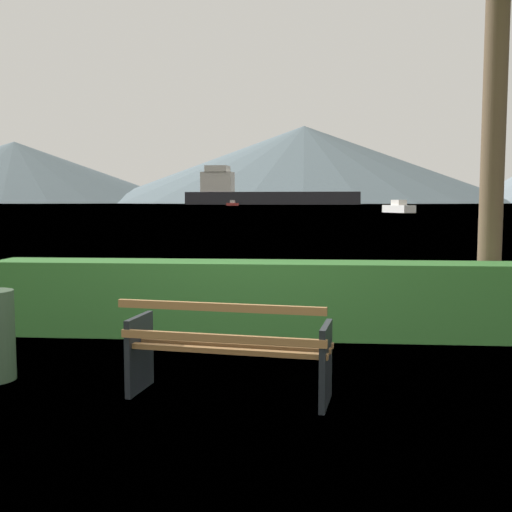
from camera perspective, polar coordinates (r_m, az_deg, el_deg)
ground_plane at (r=5.38m, az=-2.46°, el=-13.05°), size 1400.00×1400.00×0.00m
water_surface at (r=311.17m, az=4.43°, el=4.84°), size 620.00×620.00×0.00m
park_bench at (r=5.21m, az=-2.66°, el=-8.78°), size 1.80×0.82×0.87m
hedge_row at (r=7.60m, az=-0.27°, el=-4.03°), size 6.51×0.66×0.93m
cargo_ship_large at (r=312.76m, az=0.25°, el=5.88°), size 89.97×19.52×19.97m
fishing_boat_near at (r=92.66m, az=13.25°, el=4.42°), size 4.22×6.45×1.90m
sailboat_mid at (r=232.54m, az=-2.22°, el=4.93°), size 4.78×2.78×2.13m
distant_hills at (r=580.35m, az=5.80°, el=8.63°), size 876.14×401.99×86.04m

